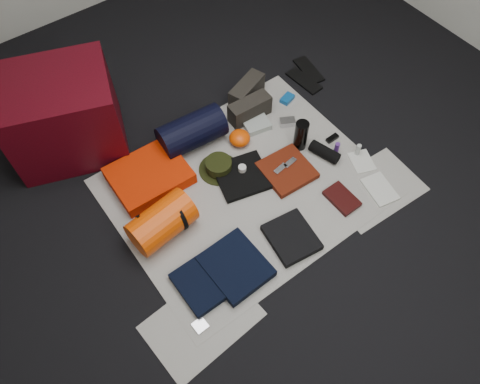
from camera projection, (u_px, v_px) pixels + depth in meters
floor at (245, 188)px, 2.97m from camera, size 4.50×4.50×0.02m
newspaper_mat at (245, 187)px, 2.96m from camera, size 1.60×1.30×0.01m
newspaper_sheet_front_left at (202, 321)px, 2.49m from camera, size 0.61×0.44×0.00m
newspaper_sheet_front_right at (374, 189)px, 2.95m from camera, size 0.60×0.43×0.00m
red_cabinet at (63, 115)px, 2.92m from camera, size 0.82×0.75×0.56m
sleeping_pad at (149, 175)px, 2.95m from camera, size 0.48×0.40×0.09m
stuff_sack at (162, 222)px, 2.69m from camera, size 0.40×0.27×0.22m
sack_strap_left at (147, 232)px, 2.66m from camera, size 0.02×0.22×0.22m
sack_strap_right at (177, 213)px, 2.72m from camera, size 0.03×0.22×0.22m
navy_duffel at (192, 132)px, 3.06m from camera, size 0.45×0.26×0.23m
boonie_brim at (219, 169)px, 3.03m from camera, size 0.31×0.31×0.01m
boonie_crown at (219, 165)px, 2.99m from camera, size 0.17×0.17×0.07m
hiking_boot_left at (250, 109)px, 3.21m from camera, size 0.30×0.13×0.15m
hiking_boot_right at (247, 91)px, 3.31m from camera, size 0.32×0.21×0.15m
flip_flop_left at (304, 81)px, 3.47m from camera, size 0.13×0.29×0.02m
flip_flop_right at (309, 70)px, 3.53m from camera, size 0.16×0.30×0.02m
trousers_navy_a at (203, 283)px, 2.58m from camera, size 0.26×0.30×0.05m
trousers_navy_b at (236, 266)px, 2.63m from camera, size 0.32×0.36×0.06m
trousers_charcoal at (291, 237)px, 2.73m from camera, size 0.29×0.33×0.05m
black_tshirt at (242, 176)px, 2.98m from camera, size 0.39×0.37×0.03m
red_shirt at (287, 170)px, 3.00m from camera, size 0.32×0.32×0.04m
orange_stuff_sack at (240, 138)px, 3.11m from camera, size 0.18×0.18×0.09m
first_aid_pouch at (257, 125)px, 3.21m from camera, size 0.20×0.16×0.04m
water_bottle at (301, 135)px, 3.04m from camera, size 0.11×0.11×0.22m
speaker at (325, 152)px, 3.06m from camera, size 0.13×0.22×0.08m
compact_camera at (287, 122)px, 3.22m from camera, size 0.12×0.11×0.04m
cyan_case at (287, 99)px, 3.35m from camera, size 0.12×0.09×0.03m
toiletry_purple at (337, 149)px, 3.06m from camera, size 0.04×0.04×0.10m
toiletry_clear at (358, 150)px, 3.06m from camera, size 0.04×0.04×0.09m
paperback_book at (342, 199)px, 2.89m from camera, size 0.14×0.21×0.03m
map_booklet at (380, 189)px, 2.94m from camera, size 0.20×0.25×0.01m
map_printout at (362, 161)px, 3.06m from camera, size 0.19×0.21×0.01m
sunglasses at (332, 138)px, 3.16m from camera, size 0.09×0.04×0.02m
key_cluster at (200, 325)px, 2.47m from camera, size 0.07×0.07×0.01m
tape_roll at (242, 168)px, 2.97m from camera, size 0.05×0.05×0.04m
energy_bar_a at (280, 169)px, 2.97m from camera, size 0.10×0.05×0.01m
energy_bar_b at (290, 163)px, 3.00m from camera, size 0.10×0.05×0.01m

